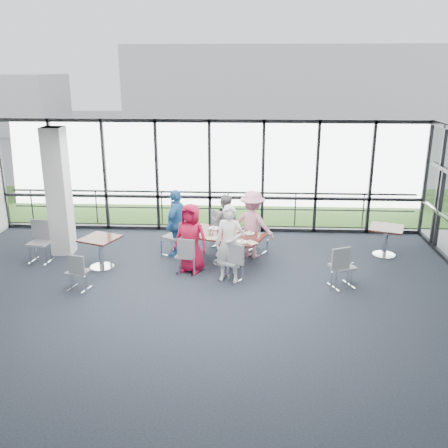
{
  "coord_description": "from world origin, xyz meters",
  "views": [
    {
      "loc": [
        1.1,
        -8.78,
        4.59
      ],
      "look_at": [
        0.55,
        2.17,
        1.1
      ],
      "focal_mm": 40.0,
      "sensor_mm": 36.0,
      "label": 1
    }
  ],
  "objects_px": {
    "chair_spare_la": "(78,272)",
    "chair_spare_lb": "(39,243)",
    "main_table": "(225,239)",
    "diner_end": "(177,223)",
    "side_table_right": "(386,232)",
    "diner_near_left": "(191,238)",
    "chair_main_fr": "(256,236)",
    "diner_far_left": "(225,223)",
    "chair_main_nl": "(186,255)",
    "diner_near_right": "(229,244)",
    "chair_main_nr": "(231,262)",
    "side_table_left": "(100,243)",
    "structural_column": "(59,192)",
    "chair_main_end": "(174,236)",
    "chair_main_fl": "(222,231)",
    "chair_spare_r": "(343,267)",
    "diner_far_right": "(252,224)"
  },
  "relations": [
    {
      "from": "diner_near_right",
      "to": "chair_main_nl",
      "type": "height_order",
      "value": "diner_near_right"
    },
    {
      "from": "chair_main_fl",
      "to": "structural_column",
      "type": "bearing_deg",
      "value": 45.74
    },
    {
      "from": "side_table_right",
      "to": "diner_far_right",
      "type": "distance_m",
      "value": 3.36
    },
    {
      "from": "chair_main_nr",
      "to": "chair_main_end",
      "type": "height_order",
      "value": "chair_main_end"
    },
    {
      "from": "side_table_right",
      "to": "chair_spare_lb",
      "type": "height_order",
      "value": "chair_spare_lb"
    },
    {
      "from": "diner_end",
      "to": "chair_spare_la",
      "type": "bearing_deg",
      "value": -20.8
    },
    {
      "from": "chair_main_nl",
      "to": "chair_spare_la",
      "type": "bearing_deg",
      "value": -145.65
    },
    {
      "from": "diner_far_right",
      "to": "chair_main_nl",
      "type": "distance_m",
      "value": 1.93
    },
    {
      "from": "diner_near_right",
      "to": "chair_main_fl",
      "type": "distance_m",
      "value": 2.14
    },
    {
      "from": "structural_column",
      "to": "chair_main_fl",
      "type": "distance_m",
      "value": 4.22
    },
    {
      "from": "diner_near_left",
      "to": "chair_main_nl",
      "type": "xyz_separation_m",
      "value": [
        -0.11,
        -0.13,
        -0.38
      ]
    },
    {
      "from": "side_table_right",
      "to": "chair_main_nl",
      "type": "relative_size",
      "value": 1.17
    },
    {
      "from": "main_table",
      "to": "diner_near_left",
      "type": "height_order",
      "value": "diner_near_left"
    },
    {
      "from": "chair_main_fr",
      "to": "chair_main_end",
      "type": "height_order",
      "value": "chair_main_end"
    },
    {
      "from": "diner_near_right",
      "to": "chair_main_nr",
      "type": "bearing_deg",
      "value": -28.45
    },
    {
      "from": "diner_near_right",
      "to": "diner_far_right",
      "type": "bearing_deg",
      "value": 82.35
    },
    {
      "from": "main_table",
      "to": "chair_main_fr",
      "type": "xyz_separation_m",
      "value": [
        0.77,
        0.75,
        -0.15
      ]
    },
    {
      "from": "diner_near_right",
      "to": "chair_spare_r",
      "type": "height_order",
      "value": "diner_near_right"
    },
    {
      "from": "chair_main_nr",
      "to": "side_table_right",
      "type": "bearing_deg",
      "value": 56.64
    },
    {
      "from": "chair_spare_la",
      "to": "chair_spare_lb",
      "type": "height_order",
      "value": "chair_spare_lb"
    },
    {
      "from": "chair_main_fr",
      "to": "diner_far_left",
      "type": "bearing_deg",
      "value": 14.93
    },
    {
      "from": "side_table_right",
      "to": "diner_near_left",
      "type": "relative_size",
      "value": 0.62
    },
    {
      "from": "chair_main_nr",
      "to": "chair_spare_r",
      "type": "height_order",
      "value": "chair_spare_r"
    },
    {
      "from": "chair_spare_la",
      "to": "diner_near_right",
      "type": "bearing_deg",
      "value": 27.3
    },
    {
      "from": "chair_main_nr",
      "to": "chair_main_fl",
      "type": "relative_size",
      "value": 0.97
    },
    {
      "from": "diner_near_right",
      "to": "chair_main_nr",
      "type": "xyz_separation_m",
      "value": [
        0.03,
        -0.03,
        -0.41
      ]
    },
    {
      "from": "chair_spare_la",
      "to": "main_table",
      "type": "bearing_deg",
      "value": 44.03
    },
    {
      "from": "chair_spare_la",
      "to": "chair_spare_r",
      "type": "relative_size",
      "value": 0.88
    },
    {
      "from": "chair_main_end",
      "to": "main_table",
      "type": "bearing_deg",
      "value": 100.08
    },
    {
      "from": "chair_main_fl",
      "to": "chair_spare_r",
      "type": "distance_m",
      "value": 3.57
    },
    {
      "from": "side_table_left",
      "to": "structural_column",
      "type": "bearing_deg",
      "value": 143.18
    },
    {
      "from": "chair_main_nr",
      "to": "chair_spare_r",
      "type": "bearing_deg",
      "value": 27.11
    },
    {
      "from": "diner_far_right",
      "to": "chair_main_nl",
      "type": "relative_size",
      "value": 1.95
    },
    {
      "from": "chair_spare_lb",
      "to": "chair_main_fl",
      "type": "bearing_deg",
      "value": -156.95
    },
    {
      "from": "structural_column",
      "to": "chair_main_nr",
      "type": "relative_size",
      "value": 3.53
    },
    {
      "from": "diner_far_right",
      "to": "diner_end",
      "type": "bearing_deg",
      "value": 25.48
    },
    {
      "from": "side_table_right",
      "to": "chair_main_nl",
      "type": "distance_m",
      "value": 5.06
    },
    {
      "from": "main_table",
      "to": "diner_end",
      "type": "bearing_deg",
      "value": -177.47
    },
    {
      "from": "chair_main_fr",
      "to": "chair_spare_lb",
      "type": "relative_size",
      "value": 0.95
    },
    {
      "from": "chair_main_nr",
      "to": "chair_spare_r",
      "type": "distance_m",
      "value": 2.42
    },
    {
      "from": "side_table_right",
      "to": "chair_main_end",
      "type": "bearing_deg",
      "value": -177.52
    },
    {
      "from": "chair_main_end",
      "to": "side_table_right",
      "type": "bearing_deg",
      "value": 124.24
    },
    {
      "from": "diner_far_right",
      "to": "diner_far_left",
      "type": "bearing_deg",
      "value": -8.41
    },
    {
      "from": "structural_column",
      "to": "chair_spare_lb",
      "type": "distance_m",
      "value": 1.33
    },
    {
      "from": "chair_main_nr",
      "to": "chair_main_end",
      "type": "bearing_deg",
      "value": 166.01
    },
    {
      "from": "side_table_right",
      "to": "chair_main_fr",
      "type": "distance_m",
      "value": 3.24
    },
    {
      "from": "chair_main_fl",
      "to": "chair_main_fr",
      "type": "height_order",
      "value": "chair_main_fr"
    },
    {
      "from": "diner_near_right",
      "to": "chair_spare_lb",
      "type": "bearing_deg",
      "value": -179.06
    },
    {
      "from": "side_table_left",
      "to": "diner_far_left",
      "type": "relative_size",
      "value": 0.68
    },
    {
      "from": "main_table",
      "to": "chair_spare_lb",
      "type": "height_order",
      "value": "chair_spare_lb"
    }
  ]
}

